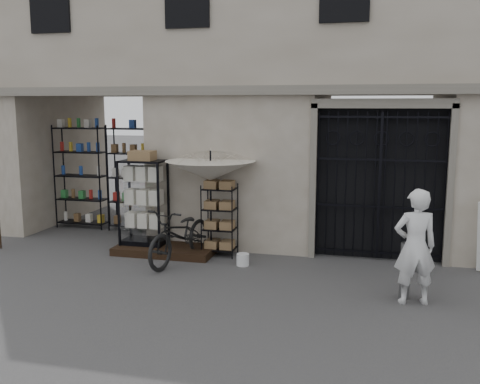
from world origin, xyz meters
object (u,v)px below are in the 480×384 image
(wire_rack, at_px, (220,221))
(shopkeeper, at_px, (412,303))
(steel_bollard, at_px, (405,271))
(white_bucket, at_px, (243,260))
(bicycle, at_px, (182,262))
(display_cabinet, at_px, (144,207))
(market_umbrella, at_px, (210,165))

(wire_rack, relative_size, shopkeeper, 0.81)
(steel_bollard, bearing_deg, white_bucket, 159.68)
(white_bucket, bearing_deg, bicycle, -177.98)
(display_cabinet, height_order, white_bucket, display_cabinet)
(display_cabinet, distance_m, market_umbrella, 1.67)
(wire_rack, bearing_deg, steel_bollard, -14.82)
(display_cabinet, bearing_deg, bicycle, -33.73)
(display_cabinet, distance_m, white_bucket, 2.40)
(wire_rack, distance_m, bicycle, 1.10)
(steel_bollard, distance_m, shopkeeper, 0.49)
(shopkeeper, bearing_deg, market_umbrella, -40.33)
(market_umbrella, bearing_deg, steel_bollard, -23.61)
(market_umbrella, relative_size, bicycle, 1.23)
(white_bucket, relative_size, bicycle, 0.11)
(shopkeeper, bearing_deg, white_bucket, -37.73)
(bicycle, relative_size, shopkeeper, 1.16)
(wire_rack, bearing_deg, shopkeeper, -16.55)
(display_cabinet, xyz_separation_m, wire_rack, (1.59, 0.07, -0.22))
(white_bucket, distance_m, shopkeeper, 3.20)
(white_bucket, height_order, bicycle, bicycle)
(wire_rack, xyz_separation_m, bicycle, (-0.59, -0.62, -0.70))
(wire_rack, height_order, shopkeeper, wire_rack)
(wire_rack, distance_m, shopkeeper, 4.06)
(market_umbrella, distance_m, bicycle, 1.94)
(bicycle, xyz_separation_m, steel_bollard, (4.04, -1.01, 0.44))
(steel_bollard, relative_size, shopkeeper, 0.50)
(display_cabinet, xyz_separation_m, steel_bollard, (5.04, -1.56, -0.48))
(market_umbrella, bearing_deg, shopkeeper, -25.35)
(steel_bollard, bearing_deg, market_umbrella, 156.39)
(display_cabinet, relative_size, wire_rack, 1.31)
(wire_rack, distance_m, white_bucket, 1.03)
(display_cabinet, xyz_separation_m, shopkeeper, (5.15, -1.74, -0.92))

